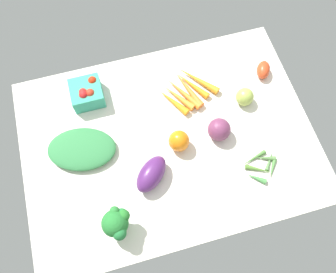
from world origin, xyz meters
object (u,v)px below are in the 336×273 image
Objects in this scene: eggplant at (151,174)px; red_onion_near_basket at (219,130)px; bell_pepper_orange at (179,141)px; carrot_bunch at (186,90)px; okra_pile at (261,166)px; roma_tomato at (263,70)px; leafy_greens_clump at (82,149)px; heirloom_tomato_green at (245,97)px; broccoli_head at (117,223)px; berry_basket at (87,93)px.

eggplant is 28.60cm from red_onion_near_basket.
bell_pepper_orange is 22.29cm from carrot_bunch.
okra_pile is 19.22cm from red_onion_near_basket.
roma_tomato is (-52.10, -29.16, -1.34)cm from eggplant.
eggplant is 0.59× the size of leafy_greens_clump.
eggplant is at bearing 147.25° from roma_tomato.
leafy_greens_clump is at bearing -11.99° from bell_pepper_orange.
eggplant is 38.17cm from okra_pile.
heirloom_tomato_green reaches higher than carrot_bunch.
roma_tomato is at bearing -147.38° from broccoli_head.
eggplant is 36.07cm from carrot_bunch.
carrot_bunch is 20.92cm from red_onion_near_basket.
red_onion_near_basket is at bearing -178.60° from bell_pepper_orange.
berry_basket and red_onion_near_basket have the same top height.
bell_pepper_orange is 1.00× the size of red_onion_near_basket.
leafy_greens_clump is at bearing 3.34° from heirloom_tomato_green.
eggplant reaches higher than heirloom_tomato_green.
carrot_bunch is at bearing -65.41° from okra_pile.
berry_basket is 0.48× the size of leafy_greens_clump.
okra_pile is 0.55× the size of leafy_greens_clump.
berry_basket is at bearing -39.42° from okra_pile.
bell_pepper_orange is 30.41cm from heirloom_tomato_green.
broccoli_head is (51.80, 6.77, 6.69)cm from okra_pile.
broccoli_head is 47.28cm from red_onion_near_basket.
heirloom_tomato_green is 21.85cm from carrot_bunch.
broccoli_head is 79.01cm from roma_tomato.
eggplant is at bearing 25.66° from heirloom_tomato_green.
berry_basket is (52.47, -43.14, 2.97)cm from okra_pile.
red_onion_near_basket is at bearing 37.11° from heirloom_tomato_green.
leafy_greens_clump is at bearing 128.25° from roma_tomato.
heirloom_tomato_green is 0.28× the size of leafy_greens_clump.
berry_basket is at bearing 111.72° from roma_tomato.
red_onion_near_basket is at bearing -151.37° from broccoli_head.
carrot_bunch is (16.34, -35.70, 0.55)cm from okra_pile.
leafy_greens_clump is at bearing -77.05° from broccoli_head.
leafy_greens_clump is 3.09× the size of roma_tomato.
berry_basket is 50.15cm from red_onion_near_basket.
leafy_greens_clump is at bearing 17.34° from carrot_bunch.
carrot_bunch is at bearing -129.86° from broccoli_head.
broccoli_head is at bearing 7.45° from okra_pile.
red_onion_near_basket is (-14.85, -0.36, 0.01)cm from bell_pepper_orange.
heirloom_tomato_green is at bearing -97.00° from okra_pile.
roma_tomato is at bearing -141.49° from red_onion_near_basket.
berry_basket is 1.40× the size of red_onion_near_basket.
heirloom_tomato_green is at bearing -142.89° from red_onion_near_basket.
okra_pile is 1.61× the size of red_onion_near_basket.
okra_pile is at bearing 148.54° from bell_pepper_orange.
broccoli_head reaches higher than bell_pepper_orange.
red_onion_near_basket reaches higher than heirloom_tomato_green.
okra_pile is at bearing 83.00° from heirloom_tomato_green.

